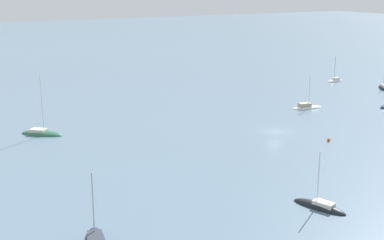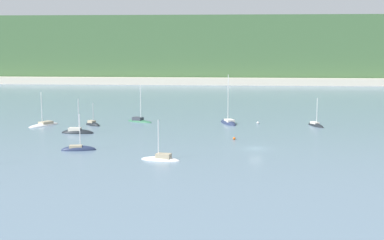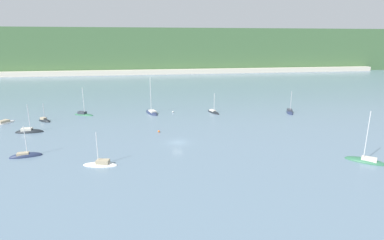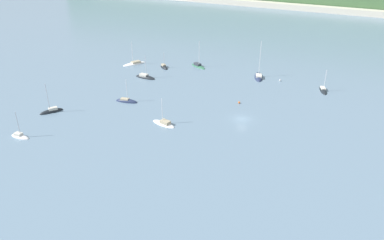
{
  "view_description": "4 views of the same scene",
  "coord_description": "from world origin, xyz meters",
  "px_view_note": "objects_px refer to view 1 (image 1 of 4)",
  "views": [
    {
      "loc": [
        56.66,
        72.77,
        25.67
      ],
      "look_at": [
        13.91,
        -5.49,
        2.59
      ],
      "focal_mm": 50.0,
      "sensor_mm": 36.0,
      "label": 1
    },
    {
      "loc": [
        -4.86,
        -100.01,
        19.9
      ],
      "look_at": [
        -13.28,
        16.16,
        3.01
      ],
      "focal_mm": 50.0,
      "sensor_mm": 36.0,
      "label": 2
    },
    {
      "loc": [
        -7.35,
        -68.71,
        24.08
      ],
      "look_at": [
        6.19,
        16.15,
        1.18
      ],
      "focal_mm": 28.0,
      "sensor_mm": 36.0,
      "label": 3
    },
    {
      "loc": [
        26.36,
        -82.72,
        43.66
      ],
      "look_at": [
        -7.98,
        -12.89,
        3.91
      ],
      "focal_mm": 35.0,
      "sensor_mm": 36.0,
      "label": 4
    }
  ],
  "objects_px": {
    "sailboat_11": "(335,81)",
    "sailboat_3": "(307,108)",
    "sailboat_8": "(42,134)",
    "sailboat_6": "(384,89)",
    "sailboat_1": "(320,207)",
    "mooring_buoy_0": "(329,140)"
  },
  "relations": [
    {
      "from": "sailboat_6",
      "to": "sailboat_11",
      "type": "bearing_deg",
      "value": 45.04
    },
    {
      "from": "sailboat_8",
      "to": "sailboat_6",
      "type": "bearing_deg",
      "value": 42.3
    },
    {
      "from": "sailboat_1",
      "to": "sailboat_8",
      "type": "relative_size",
      "value": 0.66
    },
    {
      "from": "sailboat_8",
      "to": "mooring_buoy_0",
      "type": "relative_size",
      "value": 20.09
    },
    {
      "from": "sailboat_8",
      "to": "sailboat_11",
      "type": "xyz_separation_m",
      "value": [
        -80.67,
        -13.96,
        0.02
      ]
    },
    {
      "from": "sailboat_3",
      "to": "sailboat_6",
      "type": "bearing_deg",
      "value": 24.77
    },
    {
      "from": "sailboat_1",
      "to": "sailboat_3",
      "type": "distance_m",
      "value": 51.7
    },
    {
      "from": "sailboat_6",
      "to": "sailboat_8",
      "type": "xyz_separation_m",
      "value": [
        84.07,
        0.47,
        -0.02
      ]
    },
    {
      "from": "sailboat_1",
      "to": "sailboat_8",
      "type": "distance_m",
      "value": 51.5
    },
    {
      "from": "sailboat_11",
      "to": "mooring_buoy_0",
      "type": "distance_m",
      "value": 57.12
    },
    {
      "from": "sailboat_1",
      "to": "sailboat_6",
      "type": "height_order",
      "value": "sailboat_6"
    },
    {
      "from": "sailboat_1",
      "to": "sailboat_3",
      "type": "relative_size",
      "value": 1.0
    },
    {
      "from": "sailboat_3",
      "to": "sailboat_11",
      "type": "relative_size",
      "value": 1.04
    },
    {
      "from": "sailboat_3",
      "to": "sailboat_11",
      "type": "xyz_separation_m",
      "value": [
        -27.19,
        -20.6,
        -0.01
      ]
    },
    {
      "from": "sailboat_3",
      "to": "sailboat_6",
      "type": "relative_size",
      "value": 0.83
    },
    {
      "from": "sailboat_3",
      "to": "mooring_buoy_0",
      "type": "bearing_deg",
      "value": -110.06
    },
    {
      "from": "sailboat_3",
      "to": "sailboat_6",
      "type": "distance_m",
      "value": 31.4
    },
    {
      "from": "sailboat_11",
      "to": "sailboat_3",
      "type": "bearing_deg",
      "value": 34.97
    },
    {
      "from": "sailboat_1",
      "to": "sailboat_3",
      "type": "xyz_separation_m",
      "value": [
        -32.35,
        -40.33,
        0.05
      ]
    },
    {
      "from": "sailboat_1",
      "to": "sailboat_11",
      "type": "relative_size",
      "value": 1.04
    },
    {
      "from": "sailboat_3",
      "to": "mooring_buoy_0",
      "type": "relative_size",
      "value": 13.35
    },
    {
      "from": "sailboat_1",
      "to": "sailboat_6",
      "type": "relative_size",
      "value": 0.83
    }
  ]
}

